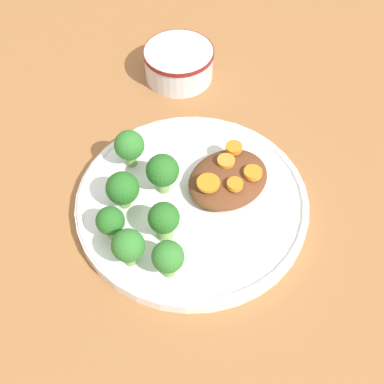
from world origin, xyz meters
The scene contains 16 objects.
ground_plane centered at (0.00, 0.00, 0.00)m, with size 4.00×4.00×0.00m, color #9E6638.
plate centered at (0.00, 0.00, 0.01)m, with size 0.28×0.28×0.02m.
dip_bowl centered at (-0.15, -0.19, 0.03)m, with size 0.10×0.10×0.05m.
stew_mound centered at (-0.05, 0.01, 0.03)m, with size 0.10×0.08×0.03m, color brown.
broccoli_floret_0 centered at (0.06, -0.05, 0.05)m, with size 0.04×0.04×0.05m.
broccoli_floret_1 centered at (0.06, 0.02, 0.05)m, with size 0.04×0.04×0.05m.
broccoli_floret_2 centered at (0.02, -0.09, 0.05)m, with size 0.04×0.04×0.05m.
broccoli_floret_3 centered at (0.01, -0.03, 0.05)m, with size 0.04×0.04×0.06m.
broccoli_floret_4 centered at (0.08, 0.06, 0.05)m, with size 0.04×0.04×0.05m.
broccoli_floret_5 centered at (0.10, -0.02, 0.04)m, with size 0.03×0.03×0.04m.
broccoli_floret_6 centered at (0.11, 0.02, 0.05)m, with size 0.04×0.04×0.05m.
carrot_slice_0 centered at (-0.07, 0.03, 0.04)m, with size 0.02×0.02×0.01m, color orange.
carrot_slice_1 centered at (-0.06, 0.00, 0.04)m, with size 0.02×0.02×0.00m, color orange.
carrot_slice_2 centered at (-0.02, 0.01, 0.04)m, with size 0.03×0.03×0.00m, color orange.
carrot_slice_3 centered at (-0.08, -0.01, 0.04)m, with size 0.02×0.02×0.01m, color orange.
carrot_slice_4 centered at (-0.04, 0.03, 0.04)m, with size 0.02×0.02×0.01m, color orange.
Camera 1 is at (0.26, 0.28, 0.53)m, focal length 50.00 mm.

